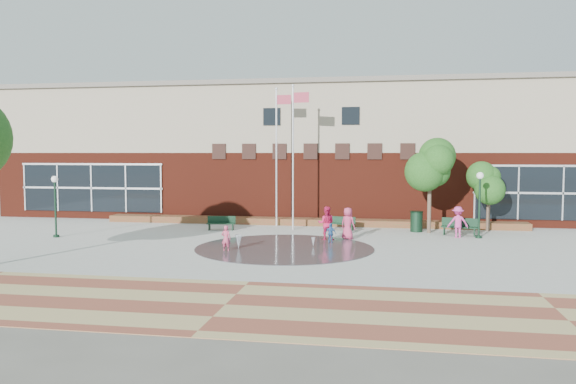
% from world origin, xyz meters
% --- Properties ---
extents(ground, '(120.00, 120.00, 0.00)m').
position_xyz_m(ground, '(0.00, 0.00, 0.00)').
color(ground, '#666056').
rests_on(ground, ground).
extents(plaza_concrete, '(46.00, 18.00, 0.01)m').
position_xyz_m(plaza_concrete, '(0.00, 4.00, 0.00)').
color(plaza_concrete, '#A8A8A0').
rests_on(plaza_concrete, ground).
extents(paver_band, '(46.00, 6.00, 0.01)m').
position_xyz_m(paver_band, '(0.00, -7.00, 0.00)').
color(paver_band, brown).
rests_on(paver_band, ground).
extents(splash_pad, '(8.40, 8.40, 0.01)m').
position_xyz_m(splash_pad, '(0.00, 3.00, 0.00)').
color(splash_pad, '#383A3D').
rests_on(splash_pad, ground).
extents(library_building, '(44.40, 10.40, 9.20)m').
position_xyz_m(library_building, '(0.00, 17.48, 4.64)').
color(library_building, '#591C10').
rests_on(library_building, ground).
extents(flower_bed, '(26.00, 1.20, 0.40)m').
position_xyz_m(flower_bed, '(0.00, 11.60, 0.00)').
color(flower_bed, maroon).
rests_on(flower_bed, ground).
extents(flagpole_left, '(0.99, 0.16, 8.43)m').
position_xyz_m(flagpole_left, '(-1.81, 10.70, 4.69)').
color(flagpole_left, white).
rests_on(flagpole_left, ground).
extents(flagpole_right, '(1.03, 0.25, 8.44)m').
position_xyz_m(flagpole_right, '(-0.58, 9.38, 4.72)').
color(flagpole_right, white).
rests_on(flagpole_right, ground).
extents(lamp_left, '(0.35, 0.35, 3.28)m').
position_xyz_m(lamp_left, '(-12.57, 4.31, 2.04)').
color(lamp_left, black).
rests_on(lamp_left, ground).
extents(lamp_right, '(0.37, 0.37, 3.50)m').
position_xyz_m(lamp_right, '(9.54, 7.80, 2.17)').
color(lamp_right, black).
rests_on(lamp_right, ground).
extents(bench_left, '(1.68, 0.68, 0.82)m').
position_xyz_m(bench_left, '(-4.70, 8.46, 0.27)').
color(bench_left, black).
rests_on(bench_left, ground).
extents(bench_mid, '(1.61, 0.71, 0.78)m').
position_xyz_m(bench_mid, '(2.20, 9.70, 0.25)').
color(bench_mid, black).
rests_on(bench_mid, ground).
extents(bench_right, '(1.97, 0.91, 0.95)m').
position_xyz_m(bench_right, '(8.66, 8.59, 0.31)').
color(bench_right, black).
rests_on(bench_right, ground).
extents(trash_can, '(0.73, 0.73, 1.19)m').
position_xyz_m(trash_can, '(6.44, 9.68, 0.61)').
color(trash_can, black).
rests_on(trash_can, ground).
extents(tree_mid, '(3.09, 3.09, 5.21)m').
position_xyz_m(tree_mid, '(7.11, 9.37, 3.79)').
color(tree_mid, '#4C3A2D').
rests_on(tree_mid, ground).
extents(tree_small_right, '(2.22, 2.22, 3.79)m').
position_xyz_m(tree_small_right, '(10.51, 10.73, 2.77)').
color(tree_small_right, '#4C3A2D').
rests_on(tree_small_right, ground).
extents(water_jet_a, '(0.34, 0.34, 0.66)m').
position_xyz_m(water_jet_a, '(-2.05, 2.33, 0.00)').
color(water_jet_a, white).
rests_on(water_jet_a, ground).
extents(water_jet_b, '(0.19, 0.19, 0.43)m').
position_xyz_m(water_jet_b, '(1.29, 3.60, 0.00)').
color(water_jet_b, white).
rests_on(water_jet_b, ground).
extents(child_splash, '(0.45, 0.30, 1.20)m').
position_xyz_m(child_splash, '(-2.48, 1.74, 0.60)').
color(child_splash, '#C84466').
rests_on(child_splash, ground).
extents(adult_red, '(0.89, 0.72, 1.75)m').
position_xyz_m(adult_red, '(1.69, 5.81, 0.88)').
color(adult_red, '#CE1C4E').
rests_on(adult_red, ground).
extents(adult_pink, '(0.97, 0.87, 1.67)m').
position_xyz_m(adult_pink, '(2.77, 6.24, 0.83)').
color(adult_pink, '#BF3862').
rests_on(adult_pink, ground).
extents(child_blue, '(0.64, 0.43, 1.00)m').
position_xyz_m(child_blue, '(2.01, 4.87, 0.50)').
color(child_blue, '#2D5E9D').
rests_on(child_blue, ground).
extents(person_bench, '(1.14, 0.73, 1.67)m').
position_xyz_m(person_bench, '(8.47, 7.80, 0.84)').
color(person_bench, '#D13C8E').
rests_on(person_bench, ground).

